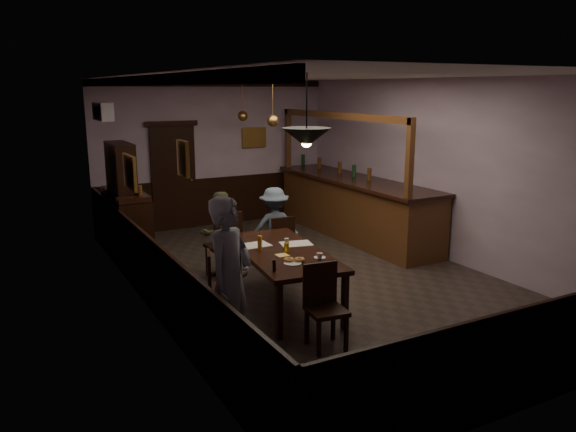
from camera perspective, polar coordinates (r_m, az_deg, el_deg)
room at (r=8.25m, az=2.52°, el=3.55°), size 5.01×8.01×3.01m
dining_table at (r=7.41m, az=-0.63°, el=-3.97°), size 1.27×2.31×0.75m
chair_far_left at (r=8.48m, az=-6.39°, el=-2.66°), size 0.48×0.48×1.05m
chair_far_right at (r=8.77m, az=-0.76°, el=-2.60°), size 0.40×0.40×0.90m
chair_near at (r=6.32m, az=3.65°, el=-8.69°), size 0.46×0.46×0.94m
chair_side at (r=7.05m, az=-7.16°, el=-6.73°), size 0.48×0.48×0.88m
person_standing at (r=5.91m, az=-5.94°, el=-6.46°), size 0.77×0.72×1.77m
person_seated_left at (r=8.72m, az=-6.99°, el=-1.73°), size 0.71×0.60×1.30m
person_seated_right at (r=8.97m, az=-1.42°, el=-1.19°), size 0.92×0.64×1.30m
newspaper_left at (r=7.62m, az=-3.45°, el=-2.98°), size 0.42×0.31×0.01m
newspaper_right at (r=7.68m, az=0.83°, el=-2.84°), size 0.48×0.39×0.01m
napkin at (r=7.18m, az=-0.58°, el=-3.99°), size 0.17×0.17×0.00m
saucer at (r=7.07m, az=3.24°, el=-4.25°), size 0.15×0.15×0.01m
coffee_cup at (r=6.99m, az=3.22°, el=-4.06°), size 0.09×0.09×0.07m
pastry_plate at (r=6.83m, az=0.48°, el=-4.83°), size 0.22×0.22×0.01m
pastry_ring_a at (r=6.89m, az=0.08°, el=-4.43°), size 0.13×0.13×0.04m
pastry_ring_b at (r=6.89m, az=1.18°, el=-4.43°), size 0.13×0.13×0.04m
soda_can at (r=7.30m, az=-0.15°, el=-3.21°), size 0.07×0.07×0.12m
beer_glass at (r=7.36m, az=-2.88°, el=-2.77°), size 0.06×0.06×0.20m
water_glass at (r=7.41m, az=-0.14°, el=-2.85°), size 0.06×0.06×0.15m
pepper_mill at (r=6.54m, az=-1.41°, el=-5.05°), size 0.04×0.04×0.14m
sideboard at (r=9.82m, az=-16.14°, el=0.33°), size 0.53×1.48×1.96m
bar_counter at (r=10.92m, az=6.77°, el=1.03°), size 1.00×4.28×2.40m
door_back at (r=11.56m, az=-11.53°, el=3.74°), size 0.90×0.06×2.10m
ac_unit at (r=10.05m, az=-18.30°, el=10.06°), size 0.20×0.85×0.30m
picture_left_small at (r=5.69m, az=-10.61°, el=5.76°), size 0.04×0.28×0.36m
picture_left_large at (r=8.05m, az=-15.77°, el=4.30°), size 0.04×0.62×0.48m
picture_back at (r=12.11m, az=-3.47°, el=7.97°), size 0.55×0.04×0.42m
pendant_iron at (r=6.37m, az=1.89°, el=7.96°), size 0.56×0.56×0.82m
pendant_brass_mid at (r=9.50m, az=-1.55°, el=9.65°), size 0.20×0.20×0.81m
pendant_brass_far at (r=11.12m, az=-4.63°, el=10.08°), size 0.20×0.20×0.81m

